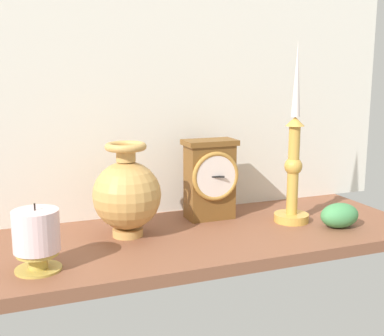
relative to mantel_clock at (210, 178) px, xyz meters
The scene contains 7 objects.
ground_plane 16.26cm from the mantel_clock, 134.26° to the right, with size 100.00×36.00×2.40cm, color brown.
back_wall 26.48cm from the mantel_clock, 131.70° to the left, with size 120.00×2.00×65.00cm, color silver.
mantel_clock is the anchor object (origin of this frame).
candlestick_tall_left 18.56cm from the mantel_clock, 27.45° to the right, with size 7.81×7.81×39.84cm.
brass_vase_bulbous 21.31cm from the mantel_clock, 165.93° to the right, with size 13.97×13.97×19.35cm.
pillar_candle_front 43.03cm from the mantel_clock, 156.30° to the right, with size 7.89×7.89×11.77cm.
ivy_sprig 29.38cm from the mantel_clock, 34.76° to the right, with size 8.82×6.18×5.36cm.
Camera 1 is at (-35.03, -92.12, 33.40)cm, focal length 46.37 mm.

